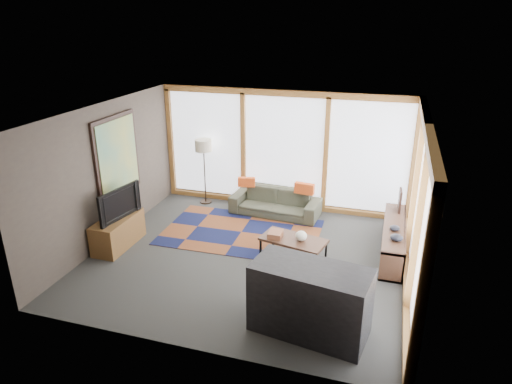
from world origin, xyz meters
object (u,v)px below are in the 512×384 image
(floor_lamp, at_px, (205,172))
(television, at_px, (116,203))
(bookshelf, at_px, (393,239))
(bar_counter, at_px, (310,300))
(coffee_table, at_px, (293,248))
(tv_console, at_px, (118,232))
(sofa, at_px, (275,202))

(floor_lamp, relative_size, television, 1.46)
(floor_lamp, relative_size, bookshelf, 0.70)
(bar_counter, bearing_deg, coffee_table, 117.92)
(floor_lamp, distance_m, coffee_table, 3.19)
(floor_lamp, xyz_separation_m, tv_console, (-0.73, -2.42, -0.46))
(bookshelf, bearing_deg, tv_console, -165.93)
(sofa, xyz_separation_m, bookshelf, (2.47, -1.02, -0.01))
(bookshelf, relative_size, bar_counter, 1.37)
(bookshelf, bearing_deg, coffee_table, -156.68)
(sofa, bearing_deg, television, -133.58)
(coffee_table, bearing_deg, floor_lamp, 142.34)
(bookshelf, relative_size, tv_console, 1.87)
(floor_lamp, xyz_separation_m, coffee_table, (2.48, -1.92, -0.56))
(coffee_table, xyz_separation_m, tv_console, (-3.21, -0.50, 0.10))
(bookshelf, bearing_deg, floor_lamp, 164.02)
(television, bearing_deg, tv_console, -177.39)
(sofa, bearing_deg, bookshelf, -18.52)
(bar_counter, bearing_deg, sofa, 120.58)
(television, bearing_deg, bar_counter, -100.52)
(sofa, relative_size, coffee_table, 1.68)
(floor_lamp, xyz_separation_m, bar_counter, (3.13, -3.81, -0.25))
(floor_lamp, height_order, bookshelf, floor_lamp)
(coffee_table, bearing_deg, sofa, 114.31)
(floor_lamp, bearing_deg, sofa, -5.80)
(bookshelf, bearing_deg, sofa, 157.55)
(sofa, xyz_separation_m, television, (-2.42, -2.22, 0.58))
(coffee_table, relative_size, bookshelf, 0.53)
(sofa, bearing_deg, floor_lamp, 178.12)
(coffee_table, xyz_separation_m, bar_counter, (0.65, -1.89, 0.30))
(floor_lamp, relative_size, tv_console, 1.31)
(floor_lamp, xyz_separation_m, television, (-0.72, -2.39, 0.12))
(coffee_table, bearing_deg, tv_console, -171.12)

